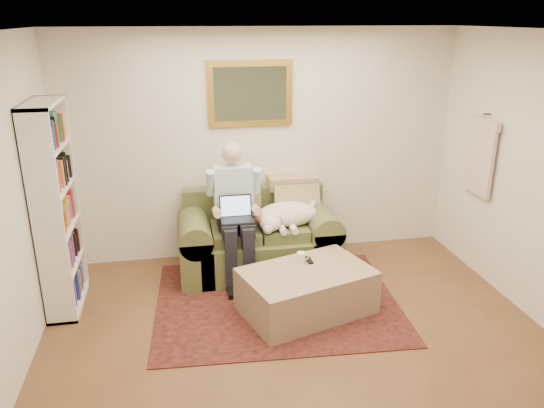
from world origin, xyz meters
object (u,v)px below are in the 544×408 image
object	(u,v)px
sofa	(258,244)
seated_man	(236,214)
coffee_mug	(301,257)
ottoman	(306,291)
laptop	(236,213)
bookshelf	(56,209)
sleeping_dog	(287,214)

from	to	relation	value
sofa	seated_man	xyz separation A→B (m)	(-0.26, -0.16, 0.43)
seated_man	coffee_mug	bearing A→B (deg)	-49.33
sofa	seated_man	size ratio (longest dim) A/B	1.19
seated_man	ottoman	bearing A→B (deg)	-55.95
sofa	seated_man	world-z (taller)	seated_man
laptop	bookshelf	bearing A→B (deg)	-173.39
ottoman	coffee_mug	bearing A→B (deg)	93.59
coffee_mug	bookshelf	xyz separation A→B (m)	(-2.27, 0.38, 0.52)
coffee_mug	sofa	bearing A→B (deg)	110.06
laptop	ottoman	world-z (taller)	laptop
sleeping_dog	ottoman	bearing A→B (deg)	-90.36
bookshelf	seated_man	bearing A→B (deg)	8.82
sofa	coffee_mug	xyz separation A→B (m)	(0.29, -0.81, 0.18)
sofa	bookshelf	xyz separation A→B (m)	(-1.98, -0.43, 0.70)
sofa	coffee_mug	bearing A→B (deg)	-69.94
sofa	seated_man	distance (m)	0.53
seated_man	coffee_mug	distance (m)	0.89
laptop	bookshelf	world-z (taller)	bookshelf
laptop	sofa	bearing A→B (deg)	41.02
seated_man	bookshelf	distance (m)	1.76
sofa	ottoman	bearing A→B (deg)	-72.95
sleeping_dog	ottoman	size ratio (longest dim) A/B	0.60
bookshelf	sleeping_dog	bearing A→B (deg)	8.40
bookshelf	ottoman	bearing A→B (deg)	-14.11
sofa	sleeping_dog	distance (m)	0.49
laptop	sleeping_dog	xyz separation A→B (m)	(0.57, 0.14, -0.10)
laptop	sleeping_dog	bearing A→B (deg)	13.64
seated_man	ottoman	size ratio (longest dim) A/B	1.23
sofa	sleeping_dog	xyz separation A→B (m)	(0.31, -0.09, 0.37)
laptop	bookshelf	distance (m)	1.74
sofa	seated_man	bearing A→B (deg)	-148.55
sleeping_dog	coffee_mug	bearing A→B (deg)	-91.42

